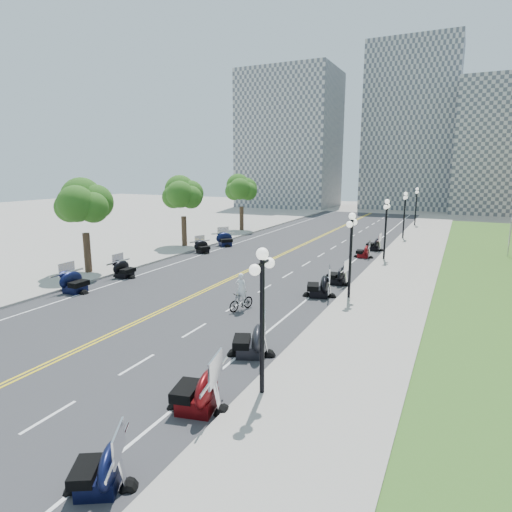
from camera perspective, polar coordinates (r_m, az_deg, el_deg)
The scene contains 49 objects.
ground at distance 25.60m, azimuth -9.18°, elevation -5.67°, with size 160.00×160.00×0.00m, color gray.
road at distance 33.98m, azimuth 0.49°, elevation -1.21°, with size 16.00×90.00×0.01m, color #333335.
centerline_yellow_a at distance 34.03m, azimuth 0.30°, elevation -1.18°, with size 0.12×90.00×0.00m, color yellow.
centerline_yellow_b at distance 33.93m, azimuth 0.67°, elevation -1.21°, with size 0.12×90.00×0.00m, color yellow.
edge_line_north at distance 31.84m, azimuth 10.96°, elevation -2.28°, with size 0.12×90.00×0.00m, color white.
edge_line_south at distance 37.10m, azimuth -8.49°, elevation -0.23°, with size 0.12×90.00×0.00m, color white.
lane_dash_3 at distance 15.49m, azimuth -25.88°, elevation -18.72°, with size 0.12×2.00×0.00m, color white.
lane_dash_4 at distance 17.88m, azimuth -15.58°, elevation -13.75°, with size 0.12×2.00×0.00m, color white.
lane_dash_5 at distance 20.77m, azimuth -8.21°, elevation -9.77°, with size 0.12×2.00×0.00m, color white.
lane_dash_6 at distance 23.98m, azimuth -2.84°, elevation -6.70°, with size 0.12×2.00×0.00m, color white.
lane_dash_7 at distance 27.40m, azimuth 1.17°, elevation -4.34°, with size 0.12×2.00×0.00m, color white.
lane_dash_8 at distance 30.95m, azimuth 4.26°, elevation -2.50°, with size 0.12×2.00×0.00m, color white.
lane_dash_9 at distance 34.61m, azimuth 6.70°, elevation -1.04°, with size 0.12×2.00×0.00m, color white.
lane_dash_10 at distance 38.33m, azimuth 8.67°, elevation 0.15°, with size 0.12×2.00×0.00m, color white.
lane_dash_11 at distance 42.11m, azimuth 10.29°, elevation 1.12°, with size 0.12×2.00×0.00m, color white.
lane_dash_12 at distance 45.92m, azimuth 11.64°, elevation 1.93°, with size 0.12×2.00×0.00m, color white.
lane_dash_13 at distance 49.76m, azimuth 12.79°, elevation 2.62°, with size 0.12×2.00×0.00m, color white.
lane_dash_14 at distance 53.63m, azimuth 13.77°, elevation 3.20°, with size 0.12×2.00×0.00m, color white.
lane_dash_15 at distance 57.51m, azimuth 14.62°, elevation 3.71°, with size 0.12×2.00×0.00m, color white.
lane_dash_16 at distance 61.41m, azimuth 15.36°, elevation 4.15°, with size 0.12×2.00×0.00m, color white.
lane_dash_17 at distance 65.32m, azimuth 16.01°, elevation 4.54°, with size 0.12×2.00×0.00m, color white.
lane_dash_18 at distance 69.24m, azimuth 16.59°, elevation 4.88°, with size 0.12×2.00×0.00m, color white.
lane_dash_19 at distance 73.17m, azimuth 17.11°, elevation 5.19°, with size 0.12×2.00×0.00m, color white.
sidewalk_north at distance 31.09m, azimuth 18.29°, elevation -2.89°, with size 5.00×90.00×0.15m, color #9E9991.
sidewalk_south at distance 39.51m, azimuth -13.42°, elevation 0.39°, with size 5.00×90.00×0.15m, color #9E9991.
lawn at distance 38.83m, azimuth 30.19°, elevation -1.11°, with size 9.00×60.00×0.10m, color #356023.
distant_block_a at distance 88.21m, azimuth 4.52°, elevation 15.12°, with size 18.00×14.00×26.00m, color gray.
distant_block_b at distance 88.85m, azimuth 19.91°, elevation 15.76°, with size 16.00×12.00×30.00m, color gray.
street_lamp_1 at distance 14.08m, azimuth 0.82°, elevation -8.93°, with size 0.50×1.20×4.90m, color black, non-canonical shape.
street_lamp_2 at distance 25.08m, azimuth 12.48°, elevation -0.03°, with size 0.50×1.20×4.90m, color black, non-canonical shape.
street_lamp_3 at distance 36.72m, azimuth 16.88°, elevation 3.37°, with size 0.50×1.20×4.90m, color black, non-canonical shape.
street_lamp_4 at distance 48.53m, azimuth 19.16°, elevation 5.12°, with size 0.50×1.20×4.90m, color black, non-canonical shape.
street_lamp_5 at distance 60.41m, azimuth 20.55°, elevation 6.18°, with size 0.50×1.20×4.90m, color black, non-canonical shape.
tree_2 at distance 32.76m, azimuth -21.98°, elevation 5.89°, with size 4.80×4.80×9.20m, color #235619, non-canonical shape.
tree_3 at distance 41.76m, azimuth -9.70°, elevation 7.61°, with size 4.80×4.80×9.20m, color #235619, non-canonical shape.
tree_4 at distance 51.99m, azimuth -1.96°, elevation 8.52°, with size 4.80×4.80×9.20m, color #235619, non-canonical shape.
motorcycle_n_2 at distance 11.86m, azimuth -20.38°, elevation -24.76°, with size 1.84×1.84×1.29m, color black, non-canonical shape.
motorcycle_n_3 at distance 14.19m, azimuth -7.91°, elevation -16.98°, with size 2.22×2.22×1.55m, color #590A0C, non-canonical shape.
motorcycle_n_4 at distance 17.74m, azimuth -0.81°, elevation -10.92°, with size 2.12×2.12×1.48m, color black, non-canonical shape.
motorcycle_n_6 at distance 25.79m, azimuth 8.38°, elevation -3.79°, with size 2.13×2.13×1.49m, color black, non-canonical shape.
motorcycle_n_7 at distance 28.79m, azimuth 10.83°, elevation -2.39°, with size 1.93×1.93×1.35m, color black, non-canonical shape.
motorcycle_n_9 at distance 37.82m, azimuth 14.10°, elevation 0.71°, with size 1.78×1.78×1.24m, color #590A0C, non-canonical shape.
motorcycle_n_10 at distance 41.41m, azimuth 15.42°, elevation 1.63°, with size 1.91×1.91×1.34m, color black, non-canonical shape.
motorcycle_s_5 at distance 28.64m, azimuth -23.03°, elevation -3.06°, with size 2.13×2.13×1.49m, color black, non-canonical shape.
motorcycle_s_6 at distance 31.37m, azimuth -17.15°, elevation -1.56°, with size 1.93×1.93×1.35m, color black, non-canonical shape.
motorcycle_s_8 at distance 38.98m, azimuth -7.13°, elevation 1.31°, with size 1.80×1.80×1.26m, color black, non-canonical shape.
motorcycle_s_9 at distance 42.31m, azimuth -4.13°, elevation 2.33°, with size 2.12×2.12×1.48m, color black, non-canonical shape.
bicycle at distance 23.17m, azimuth -1.99°, elevation -6.05°, with size 0.48×1.71×1.03m, color #A51414.
cyclist_rider at distance 22.79m, azimuth -2.01°, elevation -2.74°, with size 0.63×0.41×1.73m, color white.
Camera 1 is at (14.16, -19.95, 7.54)m, focal length 30.00 mm.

